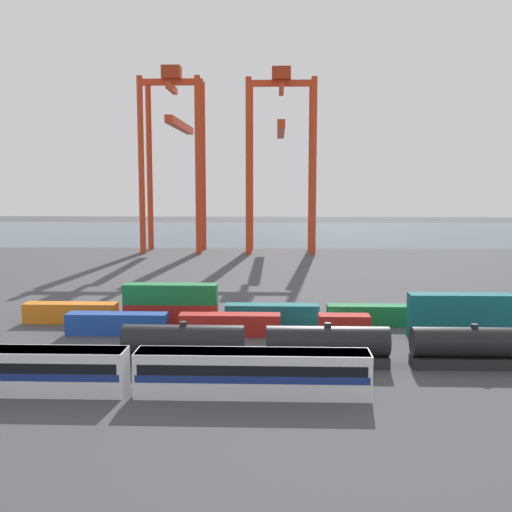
{
  "coord_description": "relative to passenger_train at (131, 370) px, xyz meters",
  "views": [
    {
      "loc": [
        -6.43,
        -74.35,
        18.29
      ],
      "look_at": [
        -10.25,
        34.19,
        5.12
      ],
      "focal_mm": 42.85,
      "sensor_mm": 36.0,
      "label": 1
    }
  ],
  "objects": [
    {
      "name": "shipping_container_8",
      "position": [
        -1.2,
        26.65,
        1.76
      ],
      "size": [
        12.1,
        2.44,
        2.6
      ],
      "primitive_type": "cube",
      "color": "#197538",
      "rests_on": "shipping_container_7"
    },
    {
      "name": "shipping_container_2",
      "position": [
        20.61,
        20.76,
        -0.84
      ],
      "size": [
        6.04,
        2.44,
        2.6
      ],
      "primitive_type": "cube",
      "color": "#AD211C",
      "rests_on": "ground_plane"
    },
    {
      "name": "ground_plane",
      "position": [
        19.04,
        63.54,
        -2.14
      ],
      "size": [
        420.0,
        420.0,
        0.0
      ],
      "primitive_type": "plane",
      "color": "#424247"
    },
    {
      "name": "shipping_container_9",
      "position": [
        11.97,
        26.65,
        -0.84
      ],
      "size": [
        12.1,
        2.44,
        2.6
      ],
      "primitive_type": "cube",
      "color": "#146066",
      "rests_on": "ground_plane"
    },
    {
      "name": "shipping_container_3",
      "position": [
        34.26,
        20.76,
        -0.84
      ],
      "size": [
        12.1,
        2.44,
        2.6
      ],
      "primitive_type": "cube",
      "color": "#146066",
      "rests_on": "ground_plane"
    },
    {
      "name": "harbour_water",
      "position": [
        19.04,
        172.44,
        -2.14
      ],
      "size": [
        400.0,
        110.0,
        0.01
      ],
      "primitive_type": "cube",
      "color": "#384C60",
      "rests_on": "ground_plane"
    },
    {
      "name": "freight_tank_row",
      "position": [
        32.1,
        8.79,
        -0.06
      ],
      "size": [
        69.94,
        2.93,
        4.39
      ],
      "color": "#232326",
      "rests_on": "ground_plane"
    },
    {
      "name": "gantry_crane_west",
      "position": [
        -14.68,
        112.14,
        26.7
      ],
      "size": [
        16.03,
        38.67,
        47.8
      ],
      "color": "red",
      "rests_on": "ground_plane"
    },
    {
      "name": "shipping_container_4",
      "position": [
        34.26,
        20.76,
        1.76
      ],
      "size": [
        12.1,
        2.44,
        2.6
      ],
      "primitive_type": "cube",
      "color": "#146066",
      "rests_on": "shipping_container_3"
    },
    {
      "name": "shipping_container_7",
      "position": [
        -1.2,
        26.65,
        -0.84
      ],
      "size": [
        12.1,
        2.44,
        2.6
      ],
      "primitive_type": "cube",
      "color": "#AD211C",
      "rests_on": "ground_plane"
    },
    {
      "name": "shipping_container_6",
      "position": [
        -14.36,
        26.65,
        -0.84
      ],
      "size": [
        12.1,
        2.44,
        2.6
      ],
      "primitive_type": "cube",
      "color": "orange",
      "rests_on": "ground_plane"
    },
    {
      "name": "shipping_container_0",
      "position": [
        -6.7,
        20.76,
        -0.84
      ],
      "size": [
        12.1,
        2.44,
        2.6
      ],
      "primitive_type": "cube",
      "color": "#1C4299",
      "rests_on": "ground_plane"
    },
    {
      "name": "gantry_crane_central",
      "position": [
        13.46,
        112.3,
        26.35
      ],
      "size": [
        17.88,
        39.83,
        47.34
      ],
      "color": "red",
      "rests_on": "ground_plane"
    },
    {
      "name": "passenger_train",
      "position": [
        0.0,
        0.0,
        0.0
      ],
      "size": [
        41.2,
        3.14,
        3.9
      ],
      "color": "silver",
      "rests_on": "ground_plane"
    },
    {
      "name": "shipping_container_10",
      "position": [
        25.13,
        26.65,
        -0.84
      ],
      "size": [
        12.1,
        2.44,
        2.6
      ],
      "primitive_type": "cube",
      "color": "#197538",
      "rests_on": "ground_plane"
    },
    {
      "name": "shipping_container_1",
      "position": [
        6.95,
        20.76,
        -0.84
      ],
      "size": [
        12.1,
        2.44,
        2.6
      ],
      "primitive_type": "cube",
      "color": "#AD211C",
      "rests_on": "ground_plane"
    },
    {
      "name": "shipping_container_11",
      "position": [
        38.29,
        26.65,
        -0.84
      ],
      "size": [
        6.04,
        2.44,
        2.6
      ],
      "primitive_type": "cube",
      "color": "maroon",
      "rests_on": "ground_plane"
    }
  ]
}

